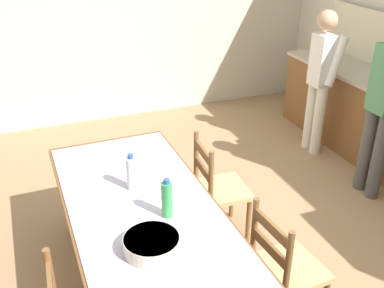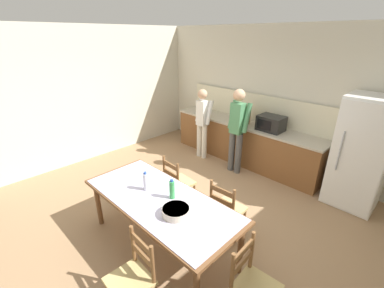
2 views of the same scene
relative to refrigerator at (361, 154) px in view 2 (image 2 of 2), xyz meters
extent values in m
plane|color=#9E7A56|center=(-1.64, -2.19, -0.93)|extent=(8.32, 8.32, 0.00)
cube|color=beige|center=(-1.64, 0.47, 0.52)|extent=(6.52, 0.12, 2.90)
cube|color=beige|center=(-4.90, -2.19, 0.52)|extent=(0.12, 5.20, 2.90)
cube|color=brown|center=(-2.26, 0.04, -0.50)|extent=(3.52, 0.62, 0.86)
cube|color=#B2A893|center=(-2.26, 0.04, -0.05)|extent=(3.56, 0.66, 0.04)
cube|color=#B7BCC1|center=(-3.05, 0.04, -0.04)|extent=(0.52, 0.38, 0.02)
cube|color=beige|center=(-2.26, 0.35, 0.27)|extent=(3.52, 0.03, 0.60)
cube|color=white|center=(0.00, 0.01, 0.00)|extent=(0.76, 0.68, 1.86)
cube|color=white|center=(0.00, -0.34, 0.00)|extent=(0.73, 0.02, 1.79)
cylinder|color=#A5AAB2|center=(-0.23, -0.36, 0.09)|extent=(0.02, 0.02, 0.65)
cube|color=black|center=(-1.63, 0.02, 0.12)|extent=(0.50, 0.38, 0.30)
cube|color=black|center=(-1.68, -0.17, 0.12)|extent=(0.30, 0.01, 0.19)
cube|color=tan|center=(-2.28, 0.01, 0.15)|extent=(0.24, 0.16, 0.36)
cylinder|color=brown|center=(-2.53, -3.31, -0.57)|extent=(0.07, 0.07, 0.72)
cylinder|color=brown|center=(-2.54, -2.55, -0.57)|extent=(0.07, 0.07, 0.72)
cylinder|color=brown|center=(-0.51, -2.53, -0.57)|extent=(0.07, 0.07, 0.72)
cube|color=brown|center=(-1.52, -2.92, -0.19)|extent=(2.24, 0.98, 0.04)
cube|color=#B7B2CC|center=(-1.52, -2.92, -0.16)|extent=(2.15, 0.95, 0.01)
cylinder|color=silver|center=(-1.80, -2.92, -0.04)|extent=(0.07, 0.07, 0.24)
cylinder|color=#2D51B2|center=(-1.80, -2.92, 0.10)|extent=(0.04, 0.04, 0.03)
cylinder|color=green|center=(-1.41, -2.80, -0.04)|extent=(0.07, 0.07, 0.24)
cylinder|color=#2D51B2|center=(-1.41, -2.80, 0.10)|extent=(0.04, 0.04, 0.03)
cylinder|color=beige|center=(-1.13, -2.99, -0.11)|extent=(0.32, 0.32, 0.09)
cylinder|color=beige|center=(-1.13, -2.99, -0.08)|extent=(0.31, 0.31, 0.02)
cylinder|color=brown|center=(-0.86, -1.92, -0.73)|extent=(0.04, 0.04, 0.41)
cylinder|color=brown|center=(-1.22, -1.95, -0.73)|extent=(0.04, 0.04, 0.41)
cylinder|color=brown|center=(-0.83, -2.26, -0.73)|extent=(0.04, 0.04, 0.41)
cylinder|color=brown|center=(-1.19, -2.29, -0.73)|extent=(0.04, 0.04, 0.41)
cube|color=tan|center=(-1.02, -2.11, -0.50)|extent=(0.45, 0.43, 0.04)
cylinder|color=brown|center=(-0.83, -2.26, -0.25)|extent=(0.04, 0.04, 0.46)
cylinder|color=brown|center=(-1.19, -2.29, -0.25)|extent=(0.04, 0.04, 0.46)
cube|color=brown|center=(-1.01, -2.27, -0.12)|extent=(0.36, 0.05, 0.07)
cube|color=brown|center=(-1.01, -2.27, -0.27)|extent=(0.36, 0.05, 0.07)
cylinder|color=brown|center=(-1.18, -3.54, -0.73)|extent=(0.04, 0.04, 0.41)
cube|color=tan|center=(-1.00, -3.72, -0.50)|extent=(0.44, 0.42, 0.04)
cylinder|color=brown|center=(-1.18, -3.54, -0.25)|extent=(0.04, 0.04, 0.46)
cylinder|color=brown|center=(-0.82, -3.56, -0.25)|extent=(0.04, 0.04, 0.46)
cube|color=brown|center=(-1.00, -3.55, -0.12)|extent=(0.36, 0.04, 0.07)
cube|color=brown|center=(-1.00, -3.55, -0.27)|extent=(0.36, 0.04, 0.07)
cylinder|color=brown|center=(-1.84, -1.96, -0.73)|extent=(0.04, 0.04, 0.41)
cylinder|color=brown|center=(-2.20, -1.94, -0.73)|extent=(0.04, 0.04, 0.41)
cylinder|color=brown|center=(-1.86, -2.30, -0.73)|extent=(0.04, 0.04, 0.41)
cylinder|color=brown|center=(-2.22, -2.28, -0.73)|extent=(0.04, 0.04, 0.41)
cube|color=tan|center=(-2.03, -2.12, -0.50)|extent=(0.44, 0.42, 0.04)
cylinder|color=brown|center=(-1.86, -2.30, -0.25)|extent=(0.04, 0.04, 0.46)
cylinder|color=brown|center=(-2.22, -2.28, -0.25)|extent=(0.04, 0.04, 0.46)
cube|color=brown|center=(-2.04, -2.29, -0.12)|extent=(0.36, 0.05, 0.07)
cube|color=brown|center=(-2.04, -2.29, -0.27)|extent=(0.36, 0.05, 0.07)
cylinder|color=brown|center=(-0.25, -2.73, -0.73)|extent=(0.04, 0.04, 0.41)
cylinder|color=brown|center=(-0.23, -3.09, -0.25)|extent=(0.04, 0.04, 0.46)
cylinder|color=brown|center=(-0.25, -2.73, -0.25)|extent=(0.04, 0.04, 0.46)
cube|color=brown|center=(-0.24, -2.91, -0.12)|extent=(0.05, 0.36, 0.07)
cube|color=brown|center=(-0.24, -2.91, -0.27)|extent=(0.05, 0.36, 0.07)
cylinder|color=silver|center=(-3.13, -0.49, -0.53)|extent=(0.12, 0.12, 0.80)
cylinder|color=silver|center=(-2.97, -0.49, -0.53)|extent=(0.12, 0.12, 0.80)
cube|color=white|center=(-3.05, -0.49, 0.15)|extent=(0.22, 0.18, 0.56)
sphere|color=tan|center=(-3.05, -0.49, 0.57)|extent=(0.21, 0.21, 0.21)
cylinder|color=white|center=(-3.20, -0.42, 0.17)|extent=(0.09, 0.22, 0.54)
cylinder|color=white|center=(-2.89, -0.42, 0.17)|extent=(0.09, 0.22, 0.54)
cylinder|color=#4C4C4C|center=(-2.17, -0.51, -0.50)|extent=(0.13, 0.13, 0.87)
cylinder|color=#4C4C4C|center=(-1.99, -0.51, -0.50)|extent=(0.13, 0.13, 0.87)
cube|color=#478456|center=(-2.08, -0.51, 0.24)|extent=(0.24, 0.20, 0.62)
sphere|color=tan|center=(-2.08, -0.51, 0.70)|extent=(0.23, 0.23, 0.23)
cylinder|color=#478456|center=(-2.25, -0.44, 0.27)|extent=(0.10, 0.23, 0.59)
cylinder|color=#478456|center=(-1.91, -0.44, 0.27)|extent=(0.10, 0.23, 0.59)
camera|label=1|loc=(0.81, -3.50, 1.54)|focal=42.00mm
camera|label=2|loc=(0.72, -4.55, 1.77)|focal=24.00mm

